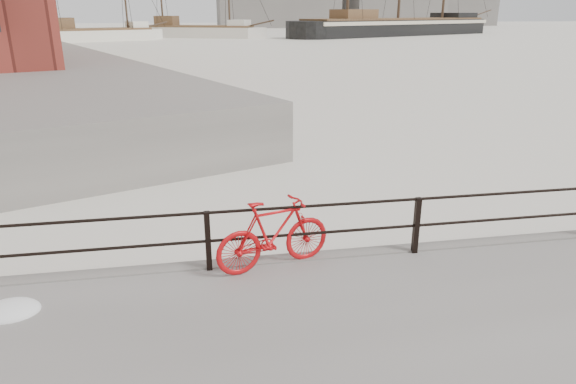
{
  "coord_description": "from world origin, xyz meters",
  "views": [
    {
      "loc": [
        -3.57,
        -7.64,
        4.29
      ],
      "look_at": [
        -1.92,
        1.5,
        1.0
      ],
      "focal_mm": 32.0,
      "sensor_mm": 36.0,
      "label": 1
    }
  ],
  "objects_px": {
    "barque_black": "(397,35)",
    "schooner_mid": "(197,38)",
    "bicycle": "(274,234)",
    "schooner_left": "(96,41)"
  },
  "relations": [
    {
      "from": "bicycle",
      "to": "schooner_mid",
      "type": "xyz_separation_m",
      "value": [
        -0.2,
        84.51,
        -0.94
      ]
    },
    {
      "from": "bicycle",
      "to": "schooner_left",
      "type": "height_order",
      "value": "schooner_left"
    },
    {
      "from": "barque_black",
      "to": "schooner_mid",
      "type": "bearing_deg",
      "value": 158.19
    },
    {
      "from": "barque_black",
      "to": "schooner_left",
      "type": "bearing_deg",
      "value": 166.05
    },
    {
      "from": "bicycle",
      "to": "schooner_left",
      "type": "distance_m",
      "value": 77.93
    },
    {
      "from": "bicycle",
      "to": "barque_black",
      "type": "bearing_deg",
      "value": 51.0
    },
    {
      "from": "bicycle",
      "to": "schooner_left",
      "type": "relative_size",
      "value": 0.09
    },
    {
      "from": "schooner_mid",
      "to": "schooner_left",
      "type": "relative_size",
      "value": 1.18
    },
    {
      "from": "barque_black",
      "to": "schooner_mid",
      "type": "height_order",
      "value": "barque_black"
    },
    {
      "from": "barque_black",
      "to": "bicycle",
      "type": "bearing_deg",
      "value": -137.94
    }
  ]
}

